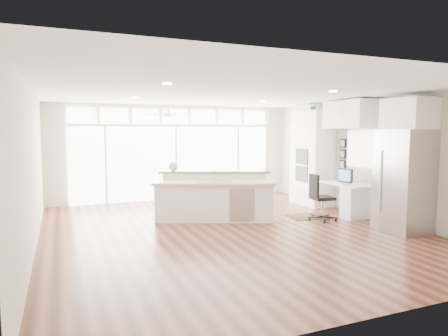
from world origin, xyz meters
name	(u,v)px	position (x,y,z in m)	size (l,w,h in m)	color
floor	(230,231)	(0.00, 0.00, -0.01)	(7.00, 8.00, 0.02)	#431E14
ceiling	(230,93)	(0.00, 0.00, 2.70)	(7.00, 8.00, 0.02)	white
wall_back	(175,153)	(0.00, 4.00, 1.35)	(7.00, 0.04, 2.70)	beige
wall_front	(383,192)	(0.00, -4.00, 1.35)	(7.00, 0.04, 2.70)	beige
wall_left	(32,169)	(-3.50, 0.00, 1.35)	(0.04, 8.00, 2.70)	beige
wall_right	(370,158)	(3.50, 0.00, 1.35)	(0.04, 8.00, 2.70)	beige
glass_wall	(176,163)	(0.00, 3.94, 1.05)	(5.80, 0.06, 2.08)	white
transom_row	(175,117)	(0.00, 3.94, 2.38)	(5.90, 0.06, 0.40)	white
desk_window	(360,149)	(3.46, 0.30, 1.55)	(0.04, 0.85, 0.85)	white
ceiling_fan	(168,111)	(-0.50, 2.80, 2.48)	(1.16, 1.16, 0.32)	white
recessed_lights	(226,95)	(0.00, 0.20, 2.68)	(3.40, 3.00, 0.02)	#ECE3C9
oven_cabinet	(312,158)	(3.17, 1.80, 1.25)	(0.64, 1.20, 2.50)	white
desk_nook	(347,199)	(3.13, 0.30, 0.38)	(0.72, 1.30, 0.76)	white
upper_cabinets	(351,114)	(3.17, 0.30, 2.35)	(0.64, 1.30, 0.64)	white
refrigerator	(404,181)	(3.11, -1.35, 1.00)	(0.76, 0.90, 2.00)	#ABAAAE
fridge_cabinet	(409,114)	(3.17, -1.35, 2.30)	(0.64, 0.90, 0.60)	white
framed_photos	(343,154)	(3.46, 0.92, 1.40)	(0.06, 0.22, 0.80)	black
kitchen_island	(214,197)	(0.06, 1.00, 0.53)	(2.66, 1.00, 1.06)	white
rug	(309,216)	(2.21, 0.51, 0.01)	(0.94, 0.68, 0.01)	#351E10
office_chair	(322,197)	(2.26, 0.07, 0.51)	(0.53, 0.49, 1.02)	black
fishbowl	(173,166)	(-0.67, 1.73, 1.17)	(0.22, 0.22, 0.22)	silver
monitor	(345,175)	(3.05, 0.30, 0.94)	(0.07, 0.44, 0.36)	black
keyboard	(339,183)	(2.88, 0.30, 0.77)	(0.13, 0.34, 0.02)	silver
potted_plant	(313,107)	(3.17, 1.80, 2.61)	(0.26, 0.29, 0.23)	#2B622A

